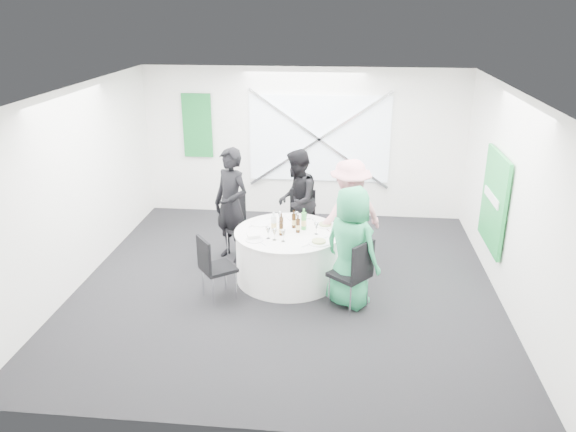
# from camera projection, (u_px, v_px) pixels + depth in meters

# --- Properties ---
(floor) EXTENTS (6.00, 6.00, 0.00)m
(floor) POSITION_uv_depth(u_px,v_px,m) (287.00, 285.00, 8.22)
(floor) COLOR black
(floor) RESTS_ON ground
(ceiling) EXTENTS (6.00, 6.00, 0.00)m
(ceiling) POSITION_uv_depth(u_px,v_px,m) (286.00, 91.00, 7.22)
(ceiling) COLOR silver
(ceiling) RESTS_ON wall_back
(wall_back) EXTENTS (6.00, 0.00, 6.00)m
(wall_back) POSITION_uv_depth(u_px,v_px,m) (303.00, 143.00, 10.51)
(wall_back) COLOR white
(wall_back) RESTS_ON floor
(wall_front) EXTENTS (6.00, 0.00, 6.00)m
(wall_front) POSITION_uv_depth(u_px,v_px,m) (251.00, 302.00, 4.93)
(wall_front) COLOR white
(wall_front) RESTS_ON floor
(wall_left) EXTENTS (0.00, 6.00, 6.00)m
(wall_left) POSITION_uv_depth(u_px,v_px,m) (78.00, 187.00, 8.00)
(wall_left) COLOR white
(wall_left) RESTS_ON floor
(wall_right) EXTENTS (0.00, 6.00, 6.00)m
(wall_right) POSITION_uv_depth(u_px,v_px,m) (511.00, 201.00, 7.43)
(wall_right) COLOR white
(wall_right) RESTS_ON floor
(window_panel) EXTENTS (2.60, 0.03, 1.60)m
(window_panel) POSITION_uv_depth(u_px,v_px,m) (319.00, 139.00, 10.40)
(window_panel) COLOR white
(window_panel) RESTS_ON wall_back
(window_brace_a) EXTENTS (2.63, 0.05, 1.84)m
(window_brace_a) POSITION_uv_depth(u_px,v_px,m) (319.00, 139.00, 10.37)
(window_brace_a) COLOR silver
(window_brace_a) RESTS_ON window_panel
(window_brace_b) EXTENTS (2.63, 0.05, 1.84)m
(window_brace_b) POSITION_uv_depth(u_px,v_px,m) (319.00, 139.00, 10.37)
(window_brace_b) COLOR silver
(window_brace_b) RESTS_ON window_panel
(green_banner) EXTENTS (0.55, 0.04, 1.20)m
(green_banner) POSITION_uv_depth(u_px,v_px,m) (197.00, 126.00, 10.54)
(green_banner) COLOR #16702B
(green_banner) RESTS_ON wall_back
(green_sign) EXTENTS (0.05, 1.20, 1.40)m
(green_sign) POSITION_uv_depth(u_px,v_px,m) (494.00, 201.00, 8.06)
(green_sign) COLOR green
(green_sign) RESTS_ON wall_right
(banquet_table) EXTENTS (1.56, 1.56, 0.76)m
(banquet_table) POSITION_uv_depth(u_px,v_px,m) (288.00, 255.00, 8.27)
(banquet_table) COLOR white
(banquet_table) RESTS_ON floor
(chair_back) EXTENTS (0.48, 0.49, 0.98)m
(chair_back) POSITION_uv_depth(u_px,v_px,m) (301.00, 215.00, 9.28)
(chair_back) COLOR black
(chair_back) RESTS_ON floor
(chair_back_left) EXTENTS (0.66, 0.66, 1.04)m
(chair_back_left) POSITION_uv_depth(u_px,v_px,m) (240.00, 221.00, 8.91)
(chair_back_left) COLOR black
(chair_back_left) RESTS_ON floor
(chair_back_right) EXTENTS (0.61, 0.61, 0.96)m
(chair_back_right) POSITION_uv_depth(u_px,v_px,m) (346.00, 229.00, 8.72)
(chair_back_right) COLOR black
(chair_back_right) RESTS_ON floor
(chair_front_right) EXTENTS (0.64, 0.64, 1.00)m
(chair_front_right) POSITION_uv_depth(u_px,v_px,m) (355.00, 270.00, 7.35)
(chair_front_right) COLOR black
(chair_front_right) RESTS_ON floor
(chair_front_left) EXTENTS (0.59, 0.59, 0.93)m
(chair_front_left) POSITION_uv_depth(u_px,v_px,m) (212.00, 264.00, 7.62)
(chair_front_left) COLOR black
(chair_front_left) RESTS_ON floor
(person_man_back_left) EXTENTS (0.79, 0.73, 1.81)m
(person_man_back_left) POSITION_uv_depth(u_px,v_px,m) (231.00, 205.00, 8.77)
(person_man_back_left) COLOR black
(person_man_back_left) RESTS_ON floor
(person_man_back) EXTENTS (0.47, 0.83, 1.69)m
(person_man_back) POSITION_uv_depth(u_px,v_px,m) (297.00, 201.00, 9.15)
(person_man_back) COLOR black
(person_man_back) RESTS_ON floor
(person_woman_pink) EXTENTS (1.22, 1.00, 1.72)m
(person_woman_pink) POSITION_uv_depth(u_px,v_px,m) (349.00, 215.00, 8.48)
(person_woman_pink) COLOR pink
(person_woman_pink) RESTS_ON floor
(person_woman_green) EXTENTS (0.98, 0.91, 1.68)m
(person_woman_green) POSITION_uv_depth(u_px,v_px,m) (351.00, 247.00, 7.41)
(person_woman_green) COLOR #28945C
(person_woman_green) RESTS_ON floor
(plate_back) EXTENTS (0.29, 0.29, 0.01)m
(plate_back) POSITION_uv_depth(u_px,v_px,m) (297.00, 218.00, 8.61)
(plate_back) COLOR white
(plate_back) RESTS_ON banquet_table
(plate_back_left) EXTENTS (0.30, 0.30, 0.01)m
(plate_back_left) POSITION_uv_depth(u_px,v_px,m) (260.00, 223.00, 8.41)
(plate_back_left) COLOR white
(plate_back_left) RESTS_ON banquet_table
(plate_back_right) EXTENTS (0.28, 0.28, 0.04)m
(plate_back_right) POSITION_uv_depth(u_px,v_px,m) (325.00, 225.00, 8.33)
(plate_back_right) COLOR white
(plate_back_right) RESTS_ON banquet_table
(plate_front_right) EXTENTS (0.30, 0.30, 0.04)m
(plate_front_right) POSITION_uv_depth(u_px,v_px,m) (319.00, 242.00, 7.74)
(plate_front_right) COLOR white
(plate_front_right) RESTS_ON banquet_table
(plate_front_left) EXTENTS (0.25, 0.25, 0.01)m
(plate_front_left) POSITION_uv_depth(u_px,v_px,m) (254.00, 240.00, 7.83)
(plate_front_left) COLOR white
(plate_front_left) RESTS_ON banquet_table
(napkin) EXTENTS (0.20, 0.17, 0.05)m
(napkin) POSITION_uv_depth(u_px,v_px,m) (254.00, 236.00, 7.87)
(napkin) COLOR white
(napkin) RESTS_ON plate_front_left
(beer_bottle_a) EXTENTS (0.06, 0.06, 0.27)m
(beer_bottle_a) POSITION_uv_depth(u_px,v_px,m) (281.00, 224.00, 8.13)
(beer_bottle_a) COLOR #3A1F0A
(beer_bottle_a) RESTS_ON banquet_table
(beer_bottle_b) EXTENTS (0.06, 0.06, 0.27)m
(beer_bottle_b) POSITION_uv_depth(u_px,v_px,m) (294.00, 221.00, 8.23)
(beer_bottle_b) COLOR #3A1F0A
(beer_bottle_b) RESTS_ON banquet_table
(beer_bottle_c) EXTENTS (0.06, 0.06, 0.26)m
(beer_bottle_c) POSITION_uv_depth(u_px,v_px,m) (298.00, 226.00, 8.07)
(beer_bottle_c) COLOR #3A1F0A
(beer_bottle_c) RESTS_ON banquet_table
(beer_bottle_d) EXTENTS (0.06, 0.06, 0.25)m
(beer_bottle_d) POSITION_uv_depth(u_px,v_px,m) (281.00, 229.00, 7.97)
(beer_bottle_d) COLOR #3A1F0A
(beer_bottle_d) RESTS_ON banquet_table
(green_water_bottle) EXTENTS (0.08, 0.08, 0.32)m
(green_water_bottle) POSITION_uv_depth(u_px,v_px,m) (304.00, 221.00, 8.16)
(green_water_bottle) COLOR green
(green_water_bottle) RESTS_ON banquet_table
(clear_water_bottle) EXTENTS (0.08, 0.08, 0.30)m
(clear_water_bottle) POSITION_uv_depth(u_px,v_px,m) (274.00, 224.00, 8.09)
(clear_water_bottle) COLOR white
(clear_water_bottle) RESTS_ON banquet_table
(wine_glass_a) EXTENTS (0.07, 0.07, 0.17)m
(wine_glass_a) POSITION_uv_depth(u_px,v_px,m) (280.00, 215.00, 8.43)
(wine_glass_a) COLOR white
(wine_glass_a) RESTS_ON banquet_table
(wine_glass_b) EXTENTS (0.07, 0.07, 0.17)m
(wine_glass_b) POSITION_uv_depth(u_px,v_px,m) (305.00, 218.00, 8.30)
(wine_glass_b) COLOR white
(wine_glass_b) RESTS_ON banquet_table
(wine_glass_c) EXTENTS (0.07, 0.07, 0.17)m
(wine_glass_c) POSITION_uv_depth(u_px,v_px,m) (274.00, 232.00, 7.79)
(wine_glass_c) COLOR white
(wine_glass_c) RESTS_ON banquet_table
(wine_glass_d) EXTENTS (0.07, 0.07, 0.17)m
(wine_glass_d) POSITION_uv_depth(u_px,v_px,m) (283.00, 233.00, 7.75)
(wine_glass_d) COLOR white
(wine_glass_d) RESTS_ON banquet_table
(wine_glass_e) EXTENTS (0.07, 0.07, 0.17)m
(wine_glass_e) POSITION_uv_depth(u_px,v_px,m) (268.00, 230.00, 7.85)
(wine_glass_e) COLOR white
(wine_glass_e) RESTS_ON banquet_table
(wine_glass_f) EXTENTS (0.07, 0.07, 0.17)m
(wine_glass_f) POSITION_uv_depth(u_px,v_px,m) (297.00, 215.00, 8.41)
(wine_glass_f) COLOR white
(wine_glass_f) RESTS_ON banquet_table
(wine_glass_g) EXTENTS (0.07, 0.07, 0.17)m
(wine_glass_g) POSITION_uv_depth(u_px,v_px,m) (316.00, 226.00, 7.99)
(wine_glass_g) COLOR white
(wine_glass_g) RESTS_ON banquet_table
(fork_a) EXTENTS (0.10, 0.13, 0.01)m
(fork_a) POSITION_uv_depth(u_px,v_px,m) (268.00, 219.00, 8.58)
(fork_a) COLOR silver
(fork_a) RESTS_ON banquet_table
(knife_a) EXTENTS (0.09, 0.13, 0.01)m
(knife_a) POSITION_uv_depth(u_px,v_px,m) (252.00, 226.00, 8.32)
(knife_a) COLOR silver
(knife_a) RESTS_ON banquet_table
(fork_b) EXTENTS (0.09, 0.14, 0.01)m
(fork_b) POSITION_uv_depth(u_px,v_px,m) (327.00, 230.00, 8.19)
(fork_b) COLOR silver
(fork_b) RESTS_ON banquet_table
(knife_b) EXTENTS (0.10, 0.13, 0.01)m
(knife_b) POSITION_uv_depth(u_px,v_px,m) (315.00, 221.00, 8.51)
(knife_b) COLOR silver
(knife_b) RESTS_ON banquet_table
(fork_c) EXTENTS (0.11, 0.13, 0.01)m
(fork_c) POSITION_uv_depth(u_px,v_px,m) (249.00, 235.00, 7.99)
(fork_c) COLOR silver
(fork_c) RESTS_ON banquet_table
(knife_c) EXTENTS (0.11, 0.12, 0.01)m
(knife_c) POSITION_uv_depth(u_px,v_px,m) (263.00, 244.00, 7.70)
(knife_c) COLOR silver
(knife_c) RESTS_ON banquet_table
(fork_d) EXTENTS (0.11, 0.12, 0.01)m
(fork_d) POSITION_uv_depth(u_px,v_px,m) (306.00, 246.00, 7.64)
(fork_d) COLOR silver
(fork_d) RESTS_ON banquet_table
(knife_d) EXTENTS (0.10, 0.13, 0.01)m
(knife_d) POSITION_uv_depth(u_px,v_px,m) (325.00, 238.00, 7.90)
(knife_d) COLOR silver
(knife_d) RESTS_ON banquet_table
(fork_e) EXTENTS (0.15, 0.03, 0.01)m
(fork_e) POSITION_uv_depth(u_px,v_px,m) (306.00, 219.00, 8.60)
(fork_e) COLOR silver
(fork_e) RESTS_ON banquet_table
(knife_e) EXTENTS (0.15, 0.03, 0.01)m
(knife_e) POSITION_uv_depth(u_px,v_px,m) (284.00, 217.00, 8.66)
(knife_e) COLOR silver
(knife_e) RESTS_ON banquet_table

